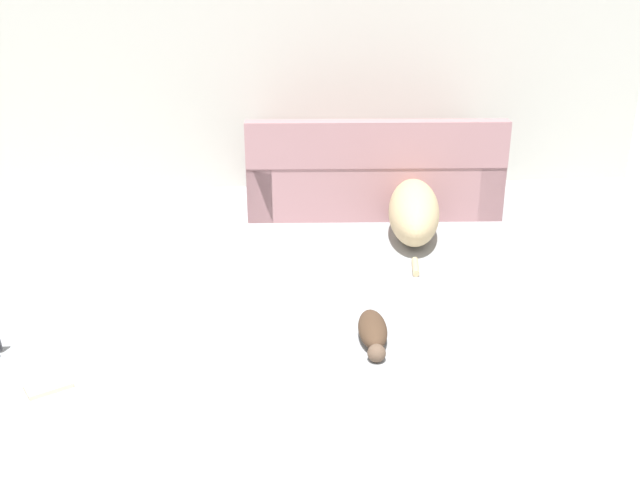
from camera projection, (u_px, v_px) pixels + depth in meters
name	position (u px, v px, depth m)	size (l,w,h in m)	color
wall_back	(251.00, 39.00, 6.12)	(7.07, 0.06, 2.62)	beige
couch	(372.00, 175.00, 5.95)	(2.08, 0.97, 0.81)	#A3757A
dog	(413.00, 210.00, 5.36)	(0.52, 1.40, 0.42)	tan
cat	(373.00, 331.00, 3.90)	(0.18, 0.57, 0.14)	#473323
book_cream	(48.00, 386.00, 3.50)	(0.25, 0.22, 0.02)	beige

